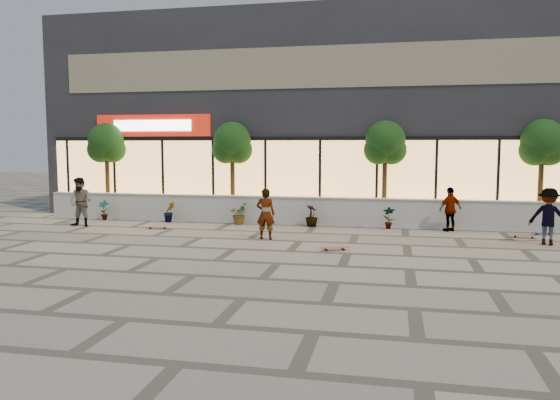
% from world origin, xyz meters
% --- Properties ---
extents(ground, '(80.00, 80.00, 0.00)m').
position_xyz_m(ground, '(0.00, 0.00, 0.00)').
color(ground, '#9E9788').
rests_on(ground, ground).
extents(planter_wall, '(22.00, 0.42, 1.04)m').
position_xyz_m(planter_wall, '(0.00, 7.00, 0.52)').
color(planter_wall, beige).
rests_on(planter_wall, ground).
extents(retail_building, '(24.00, 9.17, 8.50)m').
position_xyz_m(retail_building, '(-0.00, 12.49, 4.25)').
color(retail_building, '#242429').
rests_on(retail_building, ground).
extents(shrub_a, '(0.43, 0.29, 0.81)m').
position_xyz_m(shrub_a, '(-8.50, 6.45, 0.41)').
color(shrub_a, '#133B12').
rests_on(shrub_a, ground).
extents(shrub_b, '(0.57, 0.57, 0.81)m').
position_xyz_m(shrub_b, '(-5.70, 6.45, 0.41)').
color(shrub_b, '#133B12').
rests_on(shrub_b, ground).
extents(shrub_c, '(0.68, 0.77, 0.81)m').
position_xyz_m(shrub_c, '(-2.90, 6.45, 0.41)').
color(shrub_c, '#133B12').
rests_on(shrub_c, ground).
extents(shrub_d, '(0.64, 0.64, 0.81)m').
position_xyz_m(shrub_d, '(-0.10, 6.45, 0.41)').
color(shrub_d, '#133B12').
rests_on(shrub_d, ground).
extents(shrub_e, '(0.46, 0.35, 0.81)m').
position_xyz_m(shrub_e, '(2.70, 6.45, 0.41)').
color(shrub_e, '#133B12').
rests_on(shrub_e, ground).
extents(tree_west, '(1.60, 1.50, 3.92)m').
position_xyz_m(tree_west, '(-9.00, 7.70, 2.99)').
color(tree_west, '#443318').
rests_on(tree_west, ground).
extents(tree_midwest, '(1.60, 1.50, 3.92)m').
position_xyz_m(tree_midwest, '(-3.50, 7.70, 2.99)').
color(tree_midwest, '#443318').
rests_on(tree_midwest, ground).
extents(tree_mideast, '(1.60, 1.50, 3.92)m').
position_xyz_m(tree_mideast, '(2.50, 7.70, 2.99)').
color(tree_mideast, '#443318').
rests_on(tree_mideast, ground).
extents(tree_east, '(1.60, 1.50, 3.92)m').
position_xyz_m(tree_east, '(8.00, 7.70, 2.99)').
color(tree_east, '#443318').
rests_on(tree_east, ground).
extents(skater_center, '(0.62, 0.42, 1.64)m').
position_xyz_m(skater_center, '(-1.12, 3.42, 0.82)').
color(skater_center, silver).
rests_on(skater_center, ground).
extents(skater_left, '(0.89, 0.70, 1.81)m').
position_xyz_m(skater_left, '(-8.42, 4.70, 0.90)').
color(skater_left, tan).
rests_on(skater_left, ground).
extents(skater_right_near, '(0.96, 0.82, 1.55)m').
position_xyz_m(skater_right_near, '(4.79, 6.30, 0.77)').
color(skater_right_near, silver).
rests_on(skater_right_near, ground).
extents(skater_right_far, '(1.26, 0.97, 1.72)m').
position_xyz_m(skater_right_far, '(7.42, 4.22, 0.86)').
color(skater_right_far, maroon).
rests_on(skater_right_far, ground).
extents(skateboard_center, '(0.83, 0.51, 0.10)m').
position_xyz_m(skateboard_center, '(1.23, 2.01, 0.08)').
color(skateboard_center, '#974B31').
rests_on(skateboard_center, ground).
extents(skateboard_left, '(0.84, 0.41, 0.10)m').
position_xyz_m(skateboard_left, '(-5.41, 4.70, 0.08)').
color(skateboard_left, '#BC5D23').
rests_on(skateboard_left, ground).
extents(skateboard_right_near, '(0.84, 0.35, 0.10)m').
position_xyz_m(skateboard_right_near, '(7.00, 5.37, 0.08)').
color(skateboard_right_near, brown).
rests_on(skateboard_right_near, ground).
extents(skateboard_right_far, '(0.73, 0.34, 0.09)m').
position_xyz_m(skateboard_right_far, '(7.80, 6.20, 0.07)').
color(skateboard_right_far, '#4F4B89').
rests_on(skateboard_right_far, ground).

